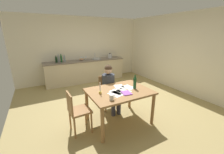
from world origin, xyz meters
TOP-DOWN VIEW (x-y plane):
  - ground_plane at (0.00, 0.00)m, footprint 5.20×5.20m
  - wall_back at (0.00, 2.60)m, footprint 5.20×0.12m
  - wall_right at (2.60, 0.00)m, footprint 0.12×5.20m
  - kitchen_counter at (0.00, 2.24)m, footprint 3.24×0.64m
  - dining_table at (-0.29, -0.91)m, footprint 1.32×0.98m
  - chair_at_table at (-0.22, -0.18)m, footprint 0.42×0.42m
  - person_seated at (-0.22, -0.32)m, footprint 0.33×0.60m
  - chair_side_empty at (-1.21, -0.83)m, footprint 0.41×0.41m
  - coffee_mug at (-0.64, -1.23)m, footprint 0.12×0.08m
  - candlestick at (-0.72, -0.87)m, footprint 0.06×0.06m
  - book_magazine at (-0.24, -1.11)m, footprint 0.21×0.25m
  - paper_letter at (-0.37, -0.94)m, footprint 0.31×0.35m
  - paper_bill at (-0.17, -0.72)m, footprint 0.28×0.34m
  - paper_envelope at (-0.45, -1.04)m, footprint 0.28×0.34m
  - paper_receipt at (0.00, -0.84)m, footprint 0.26×0.33m
  - paper_notice at (-0.22, -0.99)m, footprint 0.32×0.36m
  - wine_bottle_on_table at (0.07, -0.97)m, footprint 0.07×0.07m
  - sink_unit at (0.48, 2.24)m, footprint 0.36×0.36m
  - bottle_oil at (-1.12, 2.23)m, footprint 0.08×0.08m
  - bottle_vinegar at (-1.03, 2.30)m, footprint 0.07×0.07m
  - bottle_wine_red at (-0.94, 2.24)m, footprint 0.07×0.07m
  - bottle_sauce at (-0.81, 2.29)m, footprint 0.06×0.06m
  - mixing_bowl at (-0.16, 2.25)m, footprint 0.19×0.19m
  - stovetop_kettle at (1.12, 2.24)m, footprint 0.18×0.18m
  - wine_glass_near_sink at (0.06, 2.39)m, footprint 0.07×0.07m
  - wine_glass_by_kettle at (-0.05, 2.39)m, footprint 0.07×0.07m
  - wine_glass_back_left at (-0.13, 2.39)m, footprint 0.07×0.07m

SIDE VIEW (x-z plane):
  - ground_plane at x=0.00m, z-range -0.04..0.00m
  - kitchen_counter at x=0.00m, z-range 0.00..0.90m
  - chair_at_table at x=-0.22m, z-range 0.05..0.93m
  - chair_side_empty at x=-1.21m, z-range 0.06..0.94m
  - dining_table at x=-0.29m, z-range 0.28..1.04m
  - person_seated at x=-0.22m, z-range 0.08..1.28m
  - paper_letter at x=-0.37m, z-range 0.76..0.77m
  - paper_bill at x=-0.17m, z-range 0.76..0.77m
  - paper_envelope at x=-0.45m, z-range 0.76..0.77m
  - paper_receipt at x=0.00m, z-range 0.76..0.77m
  - paper_notice at x=-0.22m, z-range 0.76..0.77m
  - book_magazine at x=-0.24m, z-range 0.76..0.78m
  - coffee_mug at x=-0.64m, z-range 0.76..0.87m
  - candlestick at x=-0.72m, z-range 0.71..0.95m
  - wine_bottle_on_table at x=0.07m, z-range 0.74..1.05m
  - sink_unit at x=0.48m, z-range 0.80..1.04m
  - mixing_bowl at x=-0.16m, z-range 0.90..0.98m
  - stovetop_kettle at x=1.12m, z-range 0.89..1.11m
  - wine_glass_near_sink at x=0.06m, z-range 0.93..1.09m
  - wine_glass_by_kettle at x=-0.05m, z-range 0.93..1.09m
  - wine_glass_back_left at x=-0.13m, z-range 0.93..1.09m
  - bottle_oil at x=-1.12m, z-range 0.88..1.14m
  - bottle_sauce at x=-0.81m, z-range 0.88..1.15m
  - bottle_vinegar at x=-1.03m, z-range 0.88..1.18m
  - bottle_wine_red at x=-0.94m, z-range 0.88..1.19m
  - wall_back at x=0.00m, z-range 0.00..2.60m
  - wall_right at x=2.60m, z-range 0.00..2.60m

